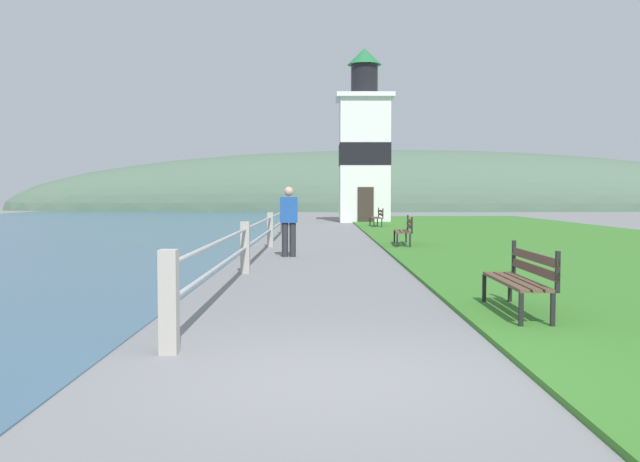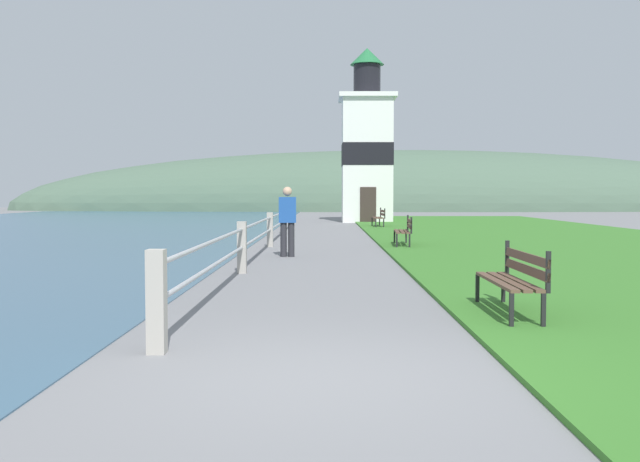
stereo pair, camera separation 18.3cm
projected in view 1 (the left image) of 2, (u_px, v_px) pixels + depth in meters
ground_plane at (334, 380)px, 6.14m from camera, size 160.00×160.00×0.00m
grass_verge at (555, 241)px, 23.80m from camera, size 12.00×53.07×0.06m
seawall_railing at (271, 226)px, 21.62m from camera, size 0.18×29.25×1.05m
park_bench_near at (523, 276)px, 9.23m from camera, size 0.48×1.95×0.94m
park_bench_midway at (405, 229)px, 21.62m from camera, size 0.59×2.02×0.94m
park_bench_far at (378, 216)px, 34.27m from camera, size 0.53×1.89×0.94m
lighthouse at (365, 149)px, 40.97m from camera, size 3.24×3.24×9.95m
person_strolling at (289, 219)px, 18.16m from camera, size 0.45×0.27×1.79m
distant_hillside at (401, 210)px, 71.42m from camera, size 80.00×16.00×12.00m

